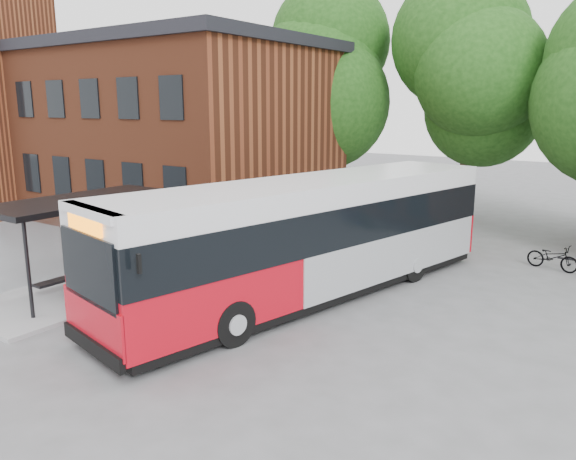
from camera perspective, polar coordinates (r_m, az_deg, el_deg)
The scene contains 7 objects.
ground at distance 15.59m, azimuth -6.64°, elevation -8.30°, with size 100.00×100.00×0.00m, color #5D5D5F.
station_building at distance 30.21m, azimuth -14.20°, elevation 9.74°, with size 18.40×10.40×8.50m, color brown, non-canonical shape.
bus_shelter at distance 17.79m, azimuth -19.89°, elevation -1.46°, with size 3.60×7.00×2.90m, color black, non-canonical shape.
tree_0 at distance 31.13m, azimuth 4.60°, elevation 12.45°, with size 7.92×7.92×11.00m, color #184111, non-canonical shape.
tree_1 at distance 29.20m, azimuth 17.80°, elevation 11.31°, with size 7.92×7.92×10.40m, color #184111, non-canonical shape.
city_bus at distance 16.36m, azimuth 2.48°, elevation -0.89°, with size 2.90×13.61×3.46m, color red, non-canonical shape.
bicycle_0 at distance 21.27m, azimuth 25.28°, elevation -2.49°, with size 0.60×1.72×0.90m, color black.
Camera 1 is at (9.74, -10.85, 5.52)m, focal length 35.00 mm.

